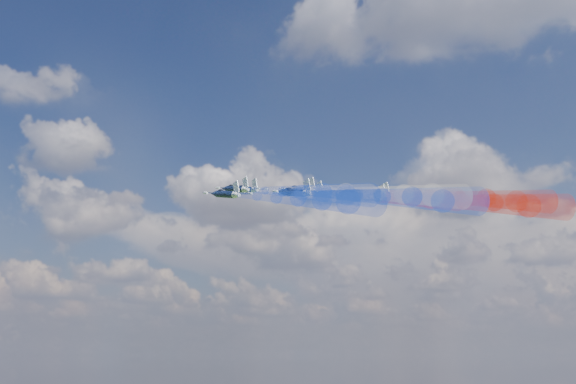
% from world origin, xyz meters
% --- Properties ---
extents(jet_lead, '(15.52, 14.72, 6.65)m').
position_xyz_m(jet_lead, '(6.30, 3.56, 130.65)').
color(jet_lead, black).
extents(trail_lead, '(35.10, 23.63, 12.49)m').
position_xyz_m(trail_lead, '(26.98, -8.83, 125.43)').
color(trail_lead, white).
extents(jet_inner_left, '(15.52, 14.72, 6.65)m').
position_xyz_m(jet_inner_left, '(10.81, -8.32, 127.81)').
color(jet_inner_left, black).
extents(trail_inner_left, '(35.10, 23.63, 12.49)m').
position_xyz_m(trail_inner_left, '(31.48, -20.71, 122.60)').
color(trail_inner_left, blue).
extents(jet_inner_right, '(15.52, 14.72, 6.65)m').
position_xyz_m(jet_inner_right, '(20.60, 6.13, 128.93)').
color(jet_inner_right, black).
extents(trail_inner_right, '(35.10, 23.63, 12.49)m').
position_xyz_m(trail_inner_right, '(41.27, -6.26, 123.72)').
color(trail_inner_right, red).
extents(jet_outer_left, '(15.52, 14.72, 6.65)m').
position_xyz_m(jet_outer_left, '(15.83, -20.41, 123.79)').
color(jet_outer_left, black).
extents(trail_outer_left, '(35.10, 23.63, 12.49)m').
position_xyz_m(trail_outer_left, '(36.50, -32.80, 118.58)').
color(trail_outer_left, blue).
extents(jet_center_third, '(15.52, 14.72, 6.65)m').
position_xyz_m(jet_center_third, '(24.24, -6.12, 126.66)').
color(jet_center_third, black).
extents(trail_center_third, '(35.10, 23.63, 12.49)m').
position_xyz_m(trail_center_third, '(44.92, -18.52, 121.44)').
color(trail_center_third, white).
extents(jet_outer_right, '(15.52, 14.72, 6.65)m').
position_xyz_m(jet_outer_right, '(34.71, 7.34, 127.52)').
color(jet_outer_right, black).
extents(trail_outer_right, '(35.10, 23.63, 12.49)m').
position_xyz_m(trail_outer_right, '(55.39, -5.06, 122.31)').
color(trail_outer_right, red).
extents(jet_rear_left, '(15.52, 14.72, 6.65)m').
position_xyz_m(jet_rear_left, '(28.79, -18.06, 123.27)').
color(jet_rear_left, black).
extents(trail_rear_left, '(35.10, 23.63, 12.49)m').
position_xyz_m(trail_rear_left, '(49.47, -30.45, 118.06)').
color(trail_rear_left, blue).
extents(jet_rear_right, '(15.52, 14.72, 6.65)m').
position_xyz_m(jet_rear_right, '(38.11, -5.17, 124.00)').
color(jet_rear_right, black).
extents(trail_rear_right, '(35.10, 23.63, 12.49)m').
position_xyz_m(trail_rear_right, '(58.79, -17.56, 118.79)').
color(trail_rear_right, red).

